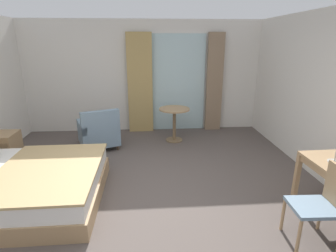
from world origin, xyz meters
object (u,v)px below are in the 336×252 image
object	(u,v)px
bed	(20,185)
round_cafe_table	(174,117)
desk_chair	(322,202)
armchair_by_window	(99,132)
nightstand	(5,148)

from	to	relation	value
bed	round_cafe_table	bearing A→B (deg)	43.89
bed	round_cafe_table	size ratio (longest dim) A/B	2.82
desk_chair	round_cafe_table	distance (m)	3.45
desk_chair	armchair_by_window	bearing A→B (deg)	134.41
armchair_by_window	nightstand	bearing A→B (deg)	-161.32
armchair_by_window	round_cafe_table	world-z (taller)	armchair_by_window
nightstand	armchair_by_window	size ratio (longest dim) A/B	0.58
desk_chair	armchair_by_window	distance (m)	4.03
bed	desk_chair	bearing A→B (deg)	-15.80
round_cafe_table	armchair_by_window	bearing A→B (deg)	-167.77
round_cafe_table	nightstand	bearing A→B (deg)	-164.47
nightstand	desk_chair	xyz separation A→B (m)	(4.40, -2.34, 0.21)
nightstand	round_cafe_table	size ratio (longest dim) A/B	0.75
bed	round_cafe_table	xyz separation A→B (m)	(2.30, 2.21, 0.28)
armchair_by_window	round_cafe_table	size ratio (longest dim) A/B	1.28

